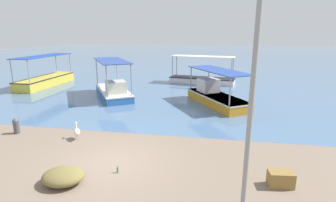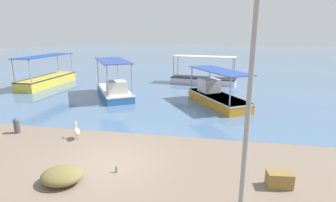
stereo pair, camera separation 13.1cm
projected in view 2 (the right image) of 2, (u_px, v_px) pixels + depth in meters
The scene contains 12 objects.
ground at pixel (110, 162), 10.02m from camera, with size 120.00×120.00×0.00m, color #7E6C5B.
harbor_water at pixel (199, 55), 55.66m from camera, with size 110.00×90.00×0.00m, color slate.
fishing_boat_center at pixel (114, 89), 19.95m from camera, with size 4.60×5.77×2.77m.
fishing_boat_far_right at pixel (203, 78), 25.39m from camera, with size 6.36×2.66×2.60m.
fishing_boat_far_left at pixel (216, 95), 18.00m from camera, with size 4.45×5.64×2.37m.
fishing_boat_near_left at pixel (47, 79), 24.30m from camera, with size 2.01×6.66×2.74m.
pelican at pixel (77, 131), 12.12m from camera, with size 0.54×0.73×0.80m.
lamp_post at pixel (251, 78), 6.53m from camera, with size 0.28×0.28×6.69m.
mooring_bollard at pixel (17, 125), 12.84m from camera, with size 0.29×0.29×0.76m.
net_pile at pixel (62, 176), 8.61m from camera, with size 1.38×1.17×0.49m, color olive.
cargo_crate at pixel (279, 180), 8.37m from camera, with size 0.78×0.45×0.50m, color olive.
glass_bottle at pixel (116, 170), 9.26m from camera, with size 0.07×0.07×0.27m.
Camera 2 is at (3.85, -8.53, 4.82)m, focal length 28.00 mm.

